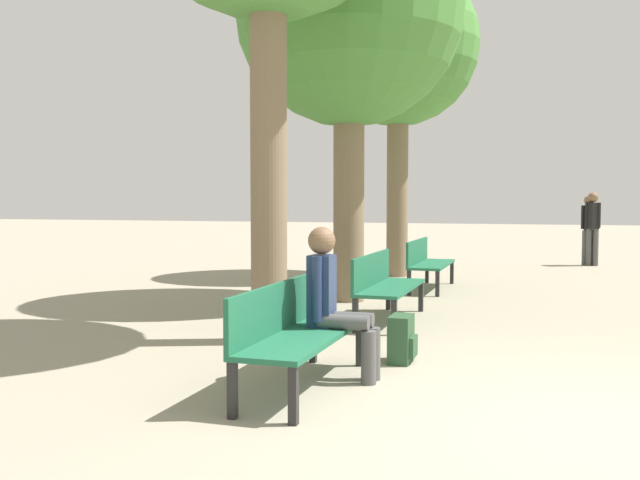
{
  "coord_description": "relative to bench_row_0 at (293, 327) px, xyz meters",
  "views": [
    {
      "loc": [
        -0.32,
        -4.91,
        1.51
      ],
      "look_at": [
        -4.11,
        6.98,
        0.79
      ],
      "focal_mm": 40.0,
      "sensor_mm": 36.0,
      "label": 1
    }
  ],
  "objects": [
    {
      "name": "pedestrian_mid",
      "position": [
        2.92,
        11.94,
        0.47
      ],
      "size": [
        0.34,
        0.29,
        1.67
      ],
      "color": "#4C4C4C",
      "rests_on": "ground_plane"
    },
    {
      "name": "bench_row_1",
      "position": [
        0.0,
        3.3,
        0.0
      ],
      "size": [
        0.53,
        1.86,
        0.83
      ],
      "color": "#1E6042",
      "rests_on": "ground_plane"
    },
    {
      "name": "bench_row_2",
      "position": [
        0.0,
        6.6,
        0.0
      ],
      "size": [
        0.53,
        1.86,
        0.83
      ],
      "color": "#1E6042",
      "rests_on": "ground_plane"
    },
    {
      "name": "tree_row_2",
      "position": [
        -0.87,
        8.45,
        3.95
      ],
      "size": [
        3.12,
        3.12,
        6.05
      ],
      "color": "#7A664C",
      "rests_on": "ground_plane"
    },
    {
      "name": "bench_row_0",
      "position": [
        0.0,
        0.0,
        0.0
      ],
      "size": [
        0.53,
        1.86,
        0.83
      ],
      "color": "#1E6042",
      "rests_on": "ground_plane"
    },
    {
      "name": "backpack",
      "position": [
        0.65,
        1.14,
        -0.27
      ],
      "size": [
        0.23,
        0.35,
        0.44
      ],
      "color": "#284C2D",
      "rests_on": "ground_plane"
    },
    {
      "name": "person_seated",
      "position": [
        0.24,
        0.36,
        0.19
      ],
      "size": [
        0.6,
        0.34,
        1.28
      ],
      "color": "#4C4C4C",
      "rests_on": "ground_plane"
    },
    {
      "name": "tree_row_1",
      "position": [
        -0.87,
        4.85,
        3.71
      ],
      "size": [
        3.34,
        3.34,
        5.91
      ],
      "color": "#7A664C",
      "rests_on": "ground_plane"
    },
    {
      "name": "ground_plane",
      "position": [
        2.23,
        -0.38,
        -0.49
      ],
      "size": [
        80.0,
        80.0,
        0.0
      ],
      "primitive_type": "plane",
      "color": "gray"
    },
    {
      "name": "pedestrian_near",
      "position": [
        2.83,
        12.04,
        0.43
      ],
      "size": [
        0.32,
        0.22,
        1.59
      ],
      "color": "#4C4C4C",
      "rests_on": "ground_plane"
    }
  ]
}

